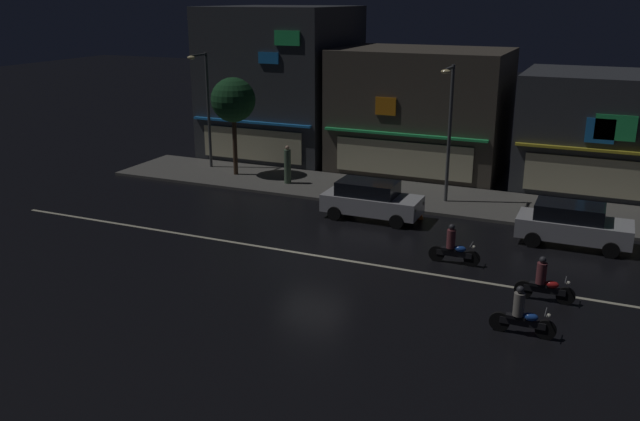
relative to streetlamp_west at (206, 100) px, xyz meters
name	(u,v)px	position (x,y,z in m)	size (l,w,h in m)	color
ground_plane	(313,255)	(10.84, -9.71, -3.95)	(140.00, 140.00, 0.00)	black
lane_divider_stripe	(313,255)	(10.84, -9.71, -3.94)	(28.43, 0.16, 0.01)	beige
sidewalk_far	(388,193)	(10.84, -0.69, -3.88)	(29.92, 4.75, 0.14)	#5B5954
storefront_left_block	(593,131)	(19.82, 4.92, -1.04)	(7.03, 6.63, 5.83)	#383A3F
storefront_center_block	(421,111)	(10.84, 4.91, -0.61)	(9.18, 6.61, 6.70)	#4C443A
storefront_right_block	(282,82)	(1.86, 5.69, 0.47)	(7.87, 8.16, 8.85)	#383A3F
streetlamp_west	(206,100)	(0.00, 0.00, 0.00)	(0.44, 1.64, 6.37)	#47494C
streetlamp_mid	(449,122)	(13.85, -1.34, -0.01)	(0.44, 1.64, 6.36)	#47494C
pedestrian_on_sidewalk	(288,166)	(5.56, -1.20, -2.88)	(0.35, 0.35, 1.98)	#4C664C
street_tree	(233,100)	(2.17, -0.70, 0.21)	(2.36, 2.36, 5.23)	#473323
parked_car_near_kerb	(371,199)	(11.32, -4.57, -3.08)	(4.30, 1.98, 1.67)	silver
parked_car_trailing	(573,224)	(19.71, -4.57, -3.08)	(4.30, 1.98, 1.67)	silver
motorcycle_following	(521,315)	(18.92, -13.05, -3.32)	(1.90, 0.60, 1.52)	black
motorcycle_opposite_lane	(544,283)	(19.26, -10.41, -3.32)	(1.90, 0.60, 1.52)	black
motorcycle_trailing_far	(453,247)	(15.87, -8.40, -3.32)	(1.90, 0.60, 1.52)	black
traffic_cone	(420,213)	(13.33, -3.79, -3.67)	(0.36, 0.36, 0.55)	orange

